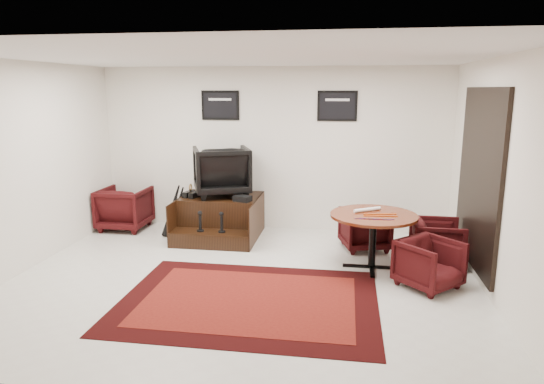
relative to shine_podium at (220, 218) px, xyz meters
The scene contains 16 objects.
ground 2.05m from the shine_podium, 67.38° to the right, with size 6.00×6.00×0.00m, color silver.
room_shell 2.57m from the shine_podium, 55.80° to the right, with size 6.02×5.02×2.81m.
area_rug 2.66m from the shine_podium, 68.22° to the right, with size 2.98×2.24×0.01m.
shine_podium is the anchor object (origin of this frame).
shine_chair 0.83m from the shine_podium, 90.00° to the left, with size 0.89×0.83×0.91m, color black.
shoes_pair 0.62m from the shine_podium, 168.66° to the right, with size 0.27×0.30×0.09m.
polish_kit 0.65m from the shine_podium, 30.57° to the right, with size 0.26×0.18×0.09m, color black.
umbrella_black 0.81m from the shine_podium, 166.21° to the right, with size 0.34×0.13×0.92m, color black, non-canonical shape.
umbrella_hooked 0.76m from the shine_podium, behind, with size 0.32×0.12×0.85m, color black, non-canonical shape.
armchair_side 1.78m from the shine_podium, behind, with size 0.79×0.74×0.82m, color black.
meeting_table 2.73m from the shine_podium, 25.12° to the right, with size 1.17×1.17×0.77m.
table_chair_back 2.39m from the shine_podium, ahead, with size 0.67×0.63×0.69m, color black.
table_chair_window 3.46m from the shine_podium, 14.07° to the right, with size 0.68×0.64×0.70m, color black.
table_chair_corner 3.55m from the shine_podium, 28.85° to the right, with size 0.65×0.61×0.67m, color black.
paper_roll 2.61m from the shine_podium, 23.04° to the right, with size 0.05×0.05×0.42m, color white.
table_clutter 2.84m from the shine_podium, 26.67° to the right, with size 0.57×0.34×0.01m.
Camera 1 is at (1.27, -5.75, 2.43)m, focal length 32.00 mm.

